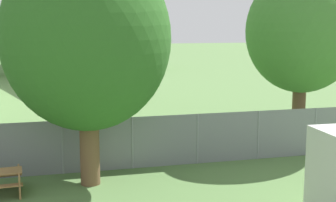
{
  "coord_description": "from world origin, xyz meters",
  "views": [
    {
      "loc": [
        -2.87,
        -5.3,
        5.37
      ],
      "look_at": [
        2.14,
        14.43,
        2.0
      ],
      "focal_mm": 50.0,
      "sensor_mm": 36.0,
      "label": 1
    }
  ],
  "objects_px": {
    "airplane": "(34,39)",
    "tree_behind_benches": "(87,39)",
    "tree_left_of_cabin": "(302,32)",
    "tree_near_hangar": "(105,36)"
  },
  "relations": [
    {
      "from": "airplane",
      "to": "tree_behind_benches",
      "type": "height_order",
      "value": "airplane"
    },
    {
      "from": "airplane",
      "to": "tree_left_of_cabin",
      "type": "bearing_deg",
      "value": 3.97
    },
    {
      "from": "tree_near_hangar",
      "to": "tree_left_of_cabin",
      "type": "relative_size",
      "value": 0.94
    },
    {
      "from": "airplane",
      "to": "tree_near_hangar",
      "type": "distance_m",
      "value": 31.52
    },
    {
      "from": "tree_behind_benches",
      "to": "tree_left_of_cabin",
      "type": "bearing_deg",
      "value": 18.26
    },
    {
      "from": "tree_left_of_cabin",
      "to": "tree_behind_benches",
      "type": "bearing_deg",
      "value": -161.74
    },
    {
      "from": "tree_left_of_cabin",
      "to": "tree_behind_benches",
      "type": "height_order",
      "value": "tree_behind_benches"
    },
    {
      "from": "airplane",
      "to": "tree_behind_benches",
      "type": "xyz_separation_m",
      "value": [
        2.65,
        -35.95,
        1.06
      ]
    },
    {
      "from": "tree_near_hangar",
      "to": "tree_behind_benches",
      "type": "bearing_deg",
      "value": -103.5
    },
    {
      "from": "airplane",
      "to": "tree_left_of_cabin",
      "type": "distance_m",
      "value": 35.01
    }
  ]
}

